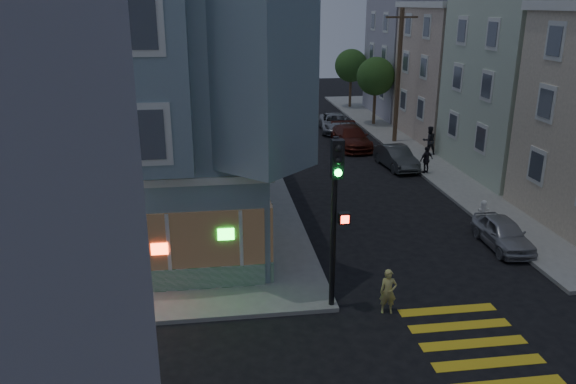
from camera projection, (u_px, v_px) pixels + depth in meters
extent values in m
plane|color=black|center=(251.00, 357.00, 15.79)|extent=(120.00, 120.00, 0.00)
cube|color=gray|center=(12.00, 158.00, 35.60)|extent=(33.00, 42.00, 0.15)
cube|color=gray|center=(546.00, 140.00, 40.34)|extent=(24.00, 42.00, 0.15)
cube|color=slate|center=(86.00, 98.00, 23.53)|extent=(14.00, 14.00, 11.00)
cube|color=silver|center=(90.00, 137.00, 24.06)|extent=(14.30, 14.30, 0.25)
cube|color=#196B33|center=(61.00, 287.00, 18.55)|extent=(13.60, 0.12, 0.80)
cube|color=#382B1E|center=(55.00, 248.00, 18.10)|extent=(13.60, 0.10, 2.00)
cylinder|color=white|center=(101.00, 204.00, 17.77)|extent=(1.00, 0.12, 1.00)
cube|color=beige|center=(573.00, 79.00, 31.61)|extent=(12.00, 8.60, 10.50)
cube|color=tan|center=(494.00, 73.00, 40.29)|extent=(12.00, 8.60, 9.00)
cube|color=#95909E|center=(445.00, 52.00, 48.50)|extent=(12.00, 8.60, 10.50)
cylinder|color=#4C3826|center=(398.00, 77.00, 38.38)|extent=(0.30, 0.30, 9.00)
cube|color=#4C3826|center=(402.00, 17.00, 37.13)|extent=(2.20, 0.12, 0.12)
cylinder|color=#4C3826|center=(374.00, 104.00, 44.97)|extent=(0.24, 0.24, 3.20)
sphere|color=#224318|center=(376.00, 76.00, 44.26)|extent=(3.00, 3.00, 3.00)
cylinder|color=#4C3826|center=(350.00, 89.00, 52.47)|extent=(0.24, 0.24, 3.20)
sphere|color=#224318|center=(351.00, 66.00, 51.77)|extent=(3.00, 3.00, 3.00)
imported|color=#D0C46A|center=(388.00, 292.00, 17.83)|extent=(0.59, 0.43, 1.49)
imported|color=black|center=(429.00, 140.00, 36.03)|extent=(0.95, 0.78, 1.83)
imported|color=black|center=(426.00, 160.00, 32.12)|extent=(0.98, 0.68, 1.54)
imported|color=#A6A7AD|center=(503.00, 233.00, 22.71)|extent=(1.56, 3.62, 1.22)
imported|color=#3B3E40|center=(396.00, 157.00, 33.63)|extent=(1.78, 4.14, 1.33)
imported|color=#4F1A12|center=(351.00, 137.00, 38.30)|extent=(2.12, 5.06, 1.46)
imported|color=#90949A|center=(335.00, 123.00, 43.20)|extent=(2.69, 5.00, 1.33)
cylinder|color=black|center=(334.00, 225.00, 17.38)|extent=(0.18, 0.18, 5.57)
cube|color=black|center=(337.00, 159.00, 16.45)|extent=(0.36, 0.32, 1.17)
sphere|color=black|center=(339.00, 148.00, 16.17)|extent=(0.22, 0.22, 0.22)
sphere|color=black|center=(339.00, 161.00, 16.28)|extent=(0.22, 0.22, 0.22)
sphere|color=#19F23F|center=(338.00, 173.00, 16.40)|extent=(0.22, 0.22, 0.22)
cube|color=black|center=(344.00, 218.00, 17.13)|extent=(0.36, 0.23, 0.36)
cube|color=#FF2614|center=(345.00, 220.00, 17.02)|extent=(0.25, 0.02, 0.25)
cylinder|color=white|center=(483.00, 211.00, 25.56)|extent=(0.25, 0.25, 0.63)
sphere|color=white|center=(484.00, 203.00, 25.44)|extent=(0.27, 0.27, 0.27)
cylinder|color=white|center=(483.00, 210.00, 25.54)|extent=(0.47, 0.13, 0.13)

